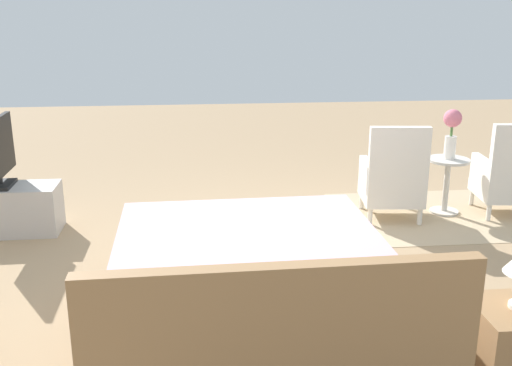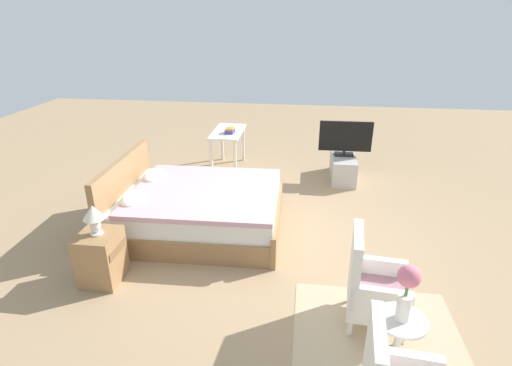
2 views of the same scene
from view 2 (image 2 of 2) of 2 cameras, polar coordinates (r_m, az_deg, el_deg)
name	(u,v)px [view 2 (image 2 of 2)]	position (r m, az deg, el deg)	size (l,w,h in m)	color
ground_plane	(273,234)	(5.32, 2.49, -7.23)	(16.00, 16.00, 0.00)	#A38460
bed	(197,209)	(5.36, -8.46, -3.64)	(1.75, 2.15, 0.96)	#997047
armchair_by_window_right	(372,287)	(3.92, 16.26, -14.11)	(0.59, 0.59, 0.92)	white
side_table	(398,339)	(3.53, 19.58, -20.27)	(0.40, 0.40, 0.55)	beige
flower_vase	(407,288)	(3.22, 20.79, -13.79)	(0.17, 0.17, 0.48)	silver
nightstand	(101,257)	(4.64, -21.26, -9.84)	(0.44, 0.41, 0.57)	#997047
table_lamp	(93,216)	(4.40, -22.20, -4.35)	(0.22, 0.22, 0.33)	silver
tv_stand	(343,167)	(7.11, 12.29, 2.27)	(0.96, 0.40, 0.43)	#B7B2AD
tv_flatscreen	(345,138)	(6.94, 12.66, 6.32)	(0.20, 0.88, 0.59)	black
vanity_desk	(228,136)	(7.30, -4.04, 6.66)	(1.04, 0.52, 0.72)	silver
book_stack	(230,131)	(7.11, -3.77, 7.48)	(0.19, 0.17, 0.10)	#284C8E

